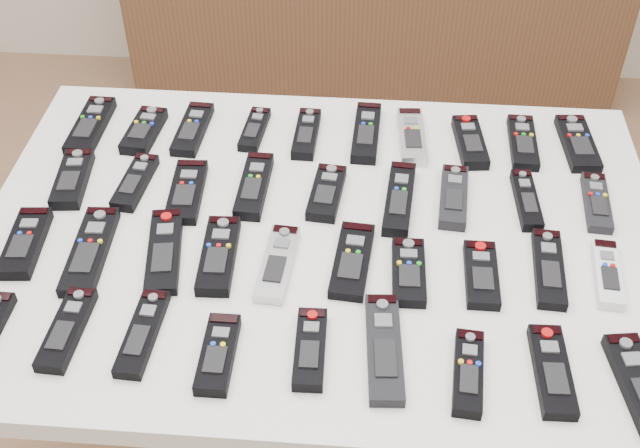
# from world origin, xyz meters

# --- Properties ---
(table) EXTENTS (1.25, 0.88, 0.78)m
(table) POSITION_xyz_m (-0.02, 0.14, 0.72)
(table) COLOR white
(table) RESTS_ON ground
(remote_0) EXTENTS (0.06, 0.19, 0.02)m
(remote_0) POSITION_xyz_m (-0.52, 0.42, 0.79)
(remote_0) COLOR black
(remote_0) RESTS_ON table
(remote_1) EXTENTS (0.07, 0.15, 0.02)m
(remote_1) POSITION_xyz_m (-0.41, 0.41, 0.79)
(remote_1) COLOR black
(remote_1) RESTS_ON table
(remote_2) EXTENTS (0.06, 0.17, 0.02)m
(remote_2) POSITION_xyz_m (-0.31, 0.43, 0.79)
(remote_2) COLOR black
(remote_2) RESTS_ON table
(remote_3) EXTENTS (0.05, 0.14, 0.02)m
(remote_3) POSITION_xyz_m (-0.18, 0.44, 0.79)
(remote_3) COLOR black
(remote_3) RESTS_ON table
(remote_4) EXTENTS (0.05, 0.16, 0.02)m
(remote_4) POSITION_xyz_m (-0.07, 0.43, 0.79)
(remote_4) COLOR black
(remote_4) RESTS_ON table
(remote_5) EXTENTS (0.06, 0.19, 0.02)m
(remote_5) POSITION_xyz_m (0.06, 0.44, 0.79)
(remote_5) COLOR black
(remote_5) RESTS_ON table
(remote_6) EXTENTS (0.06, 0.18, 0.02)m
(remote_6) POSITION_xyz_m (0.15, 0.43, 0.79)
(remote_6) COLOR #B7B7BC
(remote_6) RESTS_ON table
(remote_7) EXTENTS (0.07, 0.17, 0.02)m
(remote_7) POSITION_xyz_m (0.27, 0.42, 0.79)
(remote_7) COLOR black
(remote_7) RESTS_ON table
(remote_8) EXTENTS (0.06, 0.17, 0.02)m
(remote_8) POSITION_xyz_m (0.38, 0.43, 0.79)
(remote_8) COLOR black
(remote_8) RESTS_ON table
(remote_9) EXTENTS (0.07, 0.18, 0.02)m
(remote_9) POSITION_xyz_m (0.49, 0.44, 0.79)
(remote_9) COLOR black
(remote_9) RESTS_ON table
(remote_10) EXTENTS (0.07, 0.17, 0.02)m
(remote_10) POSITION_xyz_m (-0.51, 0.24, 0.79)
(remote_10) COLOR black
(remote_10) RESTS_ON table
(remote_11) EXTENTS (0.06, 0.16, 0.02)m
(remote_11) POSITION_xyz_m (-0.38, 0.24, 0.79)
(remote_11) COLOR black
(remote_11) RESTS_ON table
(remote_12) EXTENTS (0.07, 0.18, 0.02)m
(remote_12) POSITION_xyz_m (-0.28, 0.22, 0.79)
(remote_12) COLOR black
(remote_12) RESTS_ON table
(remote_13) EXTENTS (0.06, 0.18, 0.02)m
(remote_13) POSITION_xyz_m (-0.15, 0.25, 0.79)
(remote_13) COLOR black
(remote_13) RESTS_ON table
(remote_14) EXTENTS (0.07, 0.15, 0.02)m
(remote_14) POSITION_xyz_m (-0.01, 0.24, 0.79)
(remote_14) COLOR black
(remote_14) RESTS_ON table
(remote_15) EXTENTS (0.06, 0.20, 0.02)m
(remote_15) POSITION_xyz_m (0.13, 0.23, 0.79)
(remote_15) COLOR black
(remote_15) RESTS_ON table
(remote_16) EXTENTS (0.06, 0.17, 0.02)m
(remote_16) POSITION_xyz_m (0.23, 0.25, 0.79)
(remote_16) COLOR black
(remote_16) RESTS_ON table
(remote_17) EXTENTS (0.05, 0.16, 0.02)m
(remote_17) POSITION_xyz_m (0.37, 0.25, 0.79)
(remote_17) COLOR black
(remote_17) RESTS_ON table
(remote_18) EXTENTS (0.05, 0.16, 0.02)m
(remote_18) POSITION_xyz_m (0.50, 0.25, 0.79)
(remote_18) COLOR black
(remote_18) RESTS_ON table
(remote_19) EXTENTS (0.07, 0.17, 0.02)m
(remote_19) POSITION_xyz_m (-0.53, 0.06, 0.79)
(remote_19) COLOR black
(remote_19) RESTS_ON table
(remote_20) EXTENTS (0.07, 0.21, 0.02)m
(remote_20) POSITION_xyz_m (-0.42, 0.05, 0.79)
(remote_20) COLOR black
(remote_20) RESTS_ON table
(remote_21) EXTENTS (0.09, 0.21, 0.02)m
(remote_21) POSITION_xyz_m (-0.29, 0.06, 0.79)
(remote_21) COLOR black
(remote_21) RESTS_ON table
(remote_22) EXTENTS (0.06, 0.18, 0.02)m
(remote_22) POSITION_xyz_m (-0.19, 0.06, 0.79)
(remote_22) COLOR black
(remote_22) RESTS_ON table
(remote_23) EXTENTS (0.06, 0.18, 0.02)m
(remote_23) POSITION_xyz_m (-0.08, 0.05, 0.79)
(remote_23) COLOR #B7B7BC
(remote_23) RESTS_ON table
(remote_24) EXTENTS (0.07, 0.18, 0.02)m
(remote_24) POSITION_xyz_m (0.05, 0.06, 0.79)
(remote_24) COLOR black
(remote_24) RESTS_ON table
(remote_25) EXTENTS (0.06, 0.15, 0.02)m
(remote_25) POSITION_xyz_m (0.14, 0.04, 0.79)
(remote_25) COLOR black
(remote_25) RESTS_ON table
(remote_26) EXTENTS (0.06, 0.15, 0.02)m
(remote_26) POSITION_xyz_m (0.27, 0.05, 0.79)
(remote_26) COLOR black
(remote_26) RESTS_ON table
(remote_27) EXTENTS (0.06, 0.18, 0.02)m
(remote_27) POSITION_xyz_m (0.38, 0.07, 0.79)
(remote_27) COLOR black
(remote_27) RESTS_ON table
(remote_28) EXTENTS (0.06, 0.16, 0.02)m
(remote_28) POSITION_xyz_m (0.48, 0.06, 0.79)
(remote_28) COLOR silver
(remote_28) RESTS_ON table
(remote_30) EXTENTS (0.05, 0.17, 0.02)m
(remote_30) POSITION_xyz_m (-0.40, -0.13, 0.79)
(remote_30) COLOR black
(remote_30) RESTS_ON table
(remote_31) EXTENTS (0.05, 0.17, 0.02)m
(remote_31) POSITION_xyz_m (-0.28, -0.13, 0.79)
(remote_31) COLOR black
(remote_31) RESTS_ON table
(remote_32) EXTENTS (0.05, 0.15, 0.02)m
(remote_32) POSITION_xyz_m (-0.15, -0.16, 0.79)
(remote_32) COLOR black
(remote_32) RESTS_ON table
(remote_33) EXTENTS (0.05, 0.15, 0.02)m
(remote_33) POSITION_xyz_m (-0.01, -0.14, 0.79)
(remote_33) COLOR black
(remote_33) RESTS_ON table
(remote_34) EXTENTS (0.07, 0.21, 0.02)m
(remote_34) POSITION_xyz_m (0.10, -0.13, 0.79)
(remote_34) COLOR black
(remote_34) RESTS_ON table
(remote_35) EXTENTS (0.06, 0.16, 0.02)m
(remote_35) POSITION_xyz_m (0.23, -0.16, 0.79)
(remote_35) COLOR black
(remote_35) RESTS_ON table
(remote_36) EXTENTS (0.06, 0.17, 0.02)m
(remote_36) POSITION_xyz_m (0.36, -0.15, 0.79)
(remote_36) COLOR black
(remote_36) RESTS_ON table
(remote_37) EXTENTS (0.08, 0.19, 0.02)m
(remote_37) POSITION_xyz_m (0.49, -0.17, 0.79)
(remote_37) COLOR black
(remote_37) RESTS_ON table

